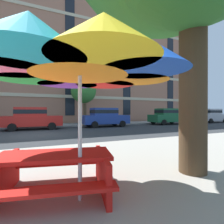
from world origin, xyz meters
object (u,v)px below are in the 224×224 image
at_px(street_tree_middle, 84,91).
at_px(patio_umbrella, 80,60).
at_px(sedan_blue, 105,117).
at_px(picnic_table, 55,171).
at_px(sedan_green, 168,116).
at_px(sedan_silver, 211,115).
at_px(sedan_red, 32,118).

height_order(street_tree_middle, patio_umbrella, street_tree_middle).
bearing_deg(patio_umbrella, sedan_blue, 66.42).
relative_size(patio_umbrella, picnic_table, 1.47).
bearing_deg(sedan_green, sedan_silver, 0.00).
xyz_separation_m(sedan_red, sedan_green, (13.90, 0.00, 0.00)).
xyz_separation_m(sedan_blue, sedan_green, (7.64, 0.00, 0.00)).
bearing_deg(picnic_table, sedan_blue, 64.54).
bearing_deg(patio_umbrella, sedan_red, 93.24).
bearing_deg(sedan_silver, patio_umbrella, -148.16).
height_order(sedan_red, patio_umbrella, patio_umbrella).
bearing_deg(sedan_red, sedan_silver, 0.00).
bearing_deg(sedan_blue, sedan_green, 0.00).
height_order(sedan_silver, street_tree_middle, street_tree_middle).
relative_size(street_tree_middle, picnic_table, 2.39).
bearing_deg(street_tree_middle, picnic_table, -106.83).
height_order(sedan_green, picnic_table, sedan_green).
height_order(sedan_red, sedan_green, same).
height_order(sedan_silver, patio_umbrella, patio_umbrella).
bearing_deg(sedan_green, picnic_table, -137.62).
relative_size(sedan_silver, picnic_table, 2.09).
xyz_separation_m(sedan_red, patio_umbrella, (0.72, -12.70, 1.27)).
distance_m(sedan_red, sedan_green, 13.90).
xyz_separation_m(street_tree_middle, patio_umbrella, (-4.34, -15.81, -1.43)).
relative_size(sedan_blue, sedan_green, 1.00).
bearing_deg(sedan_blue, sedan_red, 180.00).
bearing_deg(picnic_table, sedan_red, 91.82).
distance_m(sedan_red, patio_umbrella, 12.78).
relative_size(sedan_blue, street_tree_middle, 0.87).
bearing_deg(picnic_table, street_tree_middle, 73.17).
xyz_separation_m(sedan_blue, sedan_silver, (14.91, 0.00, 0.00)).
xyz_separation_m(sedan_red, street_tree_middle, (5.06, 3.11, 2.71)).
distance_m(sedan_red, sedan_silver, 21.17).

